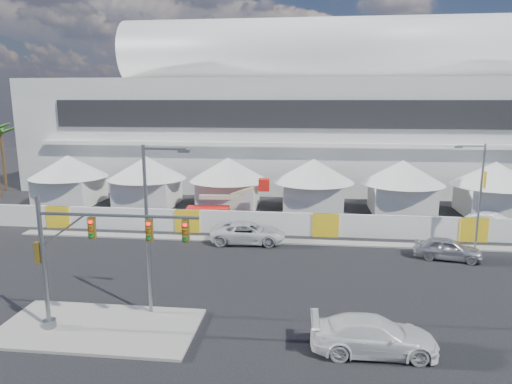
# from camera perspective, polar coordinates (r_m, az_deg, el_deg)

# --- Properties ---
(ground) EXTENTS (160.00, 160.00, 0.00)m
(ground) POSITION_cam_1_polar(r_m,az_deg,el_deg) (26.34, -3.83, -14.34)
(ground) COLOR black
(ground) RESTS_ON ground
(median_island) EXTENTS (10.00, 5.00, 0.15)m
(median_island) POSITION_cam_1_polar(r_m,az_deg,el_deg) (25.50, -19.05, -15.72)
(median_island) COLOR gray
(median_island) RESTS_ON ground
(far_curb) EXTENTS (80.00, 1.20, 0.12)m
(far_curb) POSITION_cam_1_polar(r_m,az_deg,el_deg) (40.68, 28.98, -6.27)
(far_curb) COLOR gray
(far_curb) RESTS_ON ground
(stadium) EXTENTS (80.00, 24.80, 21.98)m
(stadium) POSITION_cam_1_polar(r_m,az_deg,el_deg) (64.97, 10.52, 9.54)
(stadium) COLOR silver
(stadium) RESTS_ON ground
(tent_row) EXTENTS (53.40, 8.40, 5.40)m
(tent_row) POSITION_cam_1_polar(r_m,az_deg,el_deg) (48.18, 1.83, 1.56)
(tent_row) COLOR silver
(tent_row) RESTS_ON ground
(hoarding_fence) EXTENTS (70.00, 0.25, 2.00)m
(hoarding_fence) POSITION_cam_1_polar(r_m,az_deg,el_deg) (39.25, 8.69, -4.10)
(hoarding_fence) COLOR white
(hoarding_fence) RESTS_ON ground
(palm_cluster) EXTENTS (10.60, 10.60, 8.55)m
(palm_cluster) POSITION_cam_1_polar(r_m,az_deg,el_deg) (65.14, -29.17, 6.03)
(palm_cluster) COLOR #47331E
(palm_cluster) RESTS_ON ground
(sedan_silver) EXTENTS (2.80, 4.99, 1.60)m
(sedan_silver) POSITION_cam_1_polar(r_m,az_deg,el_deg) (36.26, 22.85, -6.54)
(sedan_silver) COLOR #AEAFB3
(sedan_silver) RESTS_ON ground
(pickup_curb) EXTENTS (3.13, 6.18, 1.68)m
(pickup_curb) POSITION_cam_1_polar(r_m,az_deg,el_deg) (37.16, -1.01, -5.12)
(pickup_curb) COLOR silver
(pickup_curb) RESTS_ON ground
(pickup_near) EXTENTS (2.53, 5.85, 1.68)m
(pickup_near) POSITION_cam_1_polar(r_m,az_deg,el_deg) (22.60, 14.49, -16.95)
(pickup_near) COLOR silver
(pickup_near) RESTS_ON ground
(lot_car_a) EXTENTS (3.94, 4.81, 1.54)m
(lot_car_a) POSITION_cam_1_polar(r_m,az_deg,el_deg) (45.53, 27.64, -3.42)
(lot_car_a) COLOR silver
(lot_car_a) RESTS_ON ground
(traffic_mast) EXTENTS (8.24, 0.66, 6.80)m
(traffic_mast) POSITION_cam_1_polar(r_m,az_deg,el_deg) (23.97, -21.33, -7.69)
(traffic_mast) COLOR slate
(traffic_mast) RESTS_ON median_island
(streetlight_median) EXTENTS (2.51, 0.25, 9.08)m
(streetlight_median) POSITION_cam_1_polar(r_m,az_deg,el_deg) (24.35, -12.98, -3.31)
(streetlight_median) COLOR slate
(streetlight_median) RESTS_ON median_island
(streetlight_curb) EXTENTS (2.44, 0.55, 8.22)m
(streetlight_curb) POSITION_cam_1_polar(r_m,az_deg,el_deg) (38.65, 26.04, 0.36)
(streetlight_curb) COLOR slate
(streetlight_curb) RESTS_ON ground
(boom_lift) EXTENTS (8.07, 2.08, 4.07)m
(boom_lift) POSITION_cam_1_polar(r_m,az_deg,el_deg) (44.14, -5.06, -2.13)
(boom_lift) COLOR red
(boom_lift) RESTS_ON ground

